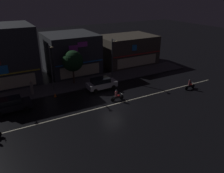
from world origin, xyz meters
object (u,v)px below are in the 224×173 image
(streetlamp_mid, at_px, (51,64))
(parked_car_trailing, at_px, (102,83))
(motorcycle_opposite_lane, at_px, (190,85))
(traffic_cone, at_px, (55,95))
(streetlamp_east, at_px, (113,56))
(pedestrian_on_sidewalk, at_px, (32,88))
(motorcycle_lead, at_px, (117,96))
(parked_car_near_kerb, at_px, (11,104))

(streetlamp_mid, xyz_separation_m, parked_car_trailing, (6.21, -2.44, -3.18))
(motorcycle_opposite_lane, bearing_deg, traffic_cone, -26.19)
(streetlamp_east, relative_size, motorcycle_opposite_lane, 3.34)
(pedestrian_on_sidewalk, relative_size, motorcycle_lead, 1.03)
(streetlamp_east, height_order, parked_car_near_kerb, streetlamp_east)
(streetlamp_east, xyz_separation_m, traffic_cone, (-9.83, -1.78, -3.66))
(streetlamp_mid, xyz_separation_m, motorcycle_lead, (6.27, -6.69, -3.41))
(pedestrian_on_sidewalk, relative_size, motorcycle_opposite_lane, 1.03)
(streetlamp_mid, height_order, parked_car_trailing, streetlamp_mid)
(parked_car_trailing, bearing_deg, streetlamp_east, 37.21)
(motorcycle_lead, bearing_deg, motorcycle_opposite_lane, -8.79)
(motorcycle_lead, bearing_deg, parked_car_near_kerb, 164.90)
(parked_car_trailing, distance_m, motorcycle_opposite_lane, 12.65)
(streetlamp_east, bearing_deg, traffic_cone, -169.73)
(streetlamp_east, xyz_separation_m, pedestrian_on_sidewalk, (-12.33, 0.22, -2.89))
(streetlamp_mid, xyz_separation_m, streetlamp_east, (9.46, 0.02, -0.10))
(pedestrian_on_sidewalk, distance_m, parked_car_near_kerb, 4.55)
(streetlamp_mid, xyz_separation_m, parked_car_near_kerb, (-5.88, -3.16, -3.18))
(streetlamp_east, bearing_deg, motorcycle_opposite_lane, -47.91)
(streetlamp_mid, bearing_deg, parked_car_near_kerb, -151.71)
(parked_car_trailing, relative_size, motorcycle_opposite_lane, 2.26)
(motorcycle_lead, distance_m, motorcycle_opposite_lane, 11.15)
(streetlamp_mid, relative_size, motorcycle_lead, 3.45)
(parked_car_trailing, bearing_deg, motorcycle_opposite_lane, -29.19)
(streetlamp_east, bearing_deg, parked_car_trailing, -142.79)
(parked_car_trailing, bearing_deg, traffic_cone, 174.07)
(motorcycle_lead, xyz_separation_m, traffic_cone, (-6.64, 4.94, -0.36))
(pedestrian_on_sidewalk, bearing_deg, streetlamp_mid, -157.00)
(motorcycle_lead, distance_m, traffic_cone, 8.28)
(pedestrian_on_sidewalk, bearing_deg, traffic_cone, 169.22)
(streetlamp_mid, distance_m, motorcycle_lead, 9.79)
(streetlamp_mid, distance_m, traffic_cone, 4.18)
(pedestrian_on_sidewalk, height_order, parked_car_near_kerb, pedestrian_on_sidewalk)
(parked_car_near_kerb, relative_size, motorcycle_lead, 2.26)
(pedestrian_on_sidewalk, distance_m, motorcycle_lead, 11.48)
(parked_car_near_kerb, bearing_deg, motorcycle_lead, -16.20)
(motorcycle_opposite_lane, xyz_separation_m, traffic_cone, (-17.63, 6.85, -0.36))
(parked_car_trailing, distance_m, motorcycle_lead, 4.26)
(streetlamp_east, xyz_separation_m, motorcycle_lead, (-3.19, -6.72, -3.31))
(streetlamp_mid, height_order, pedestrian_on_sidewalk, streetlamp_mid)
(streetlamp_east, relative_size, motorcycle_lead, 3.34)
(parked_car_near_kerb, bearing_deg, streetlamp_mid, 28.29)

